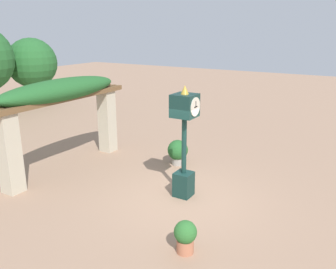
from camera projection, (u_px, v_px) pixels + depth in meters
The scene contains 5 objects.
ground_plane at pixel (181, 198), 9.73m from camera, with size 60.00×60.00×0.00m, color #9E7A60.
pedestal_clock at pixel (184, 138), 9.41m from camera, with size 0.60×0.65×3.09m.
pergola at pixel (62, 101), 11.19m from camera, with size 5.23×1.09×2.97m.
potted_plant_near_left at pixel (178, 151), 12.03m from camera, with size 0.69×0.69×0.86m.
potted_plant_near_right at pixel (185, 236), 7.28m from camera, with size 0.48×0.48×0.71m.
Camera 1 is at (-7.76, -4.20, 4.47)m, focal length 38.00 mm.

